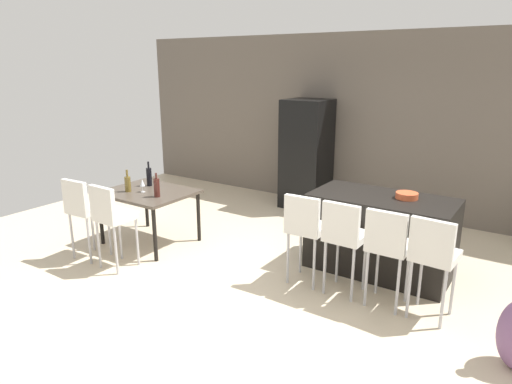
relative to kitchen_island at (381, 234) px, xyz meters
The scene contains 16 objects.
ground_plane 1.17m from the kitchen_island, 134.24° to the right, with size 10.00×10.00×0.00m, color beige.
back_wall 2.54m from the kitchen_island, 108.75° to the left, with size 10.00×0.12×2.90m, color #665B51.
kitchen_island is the anchor object (origin of this frame).
bar_chair_left 1.02m from the kitchen_island, 125.89° to the right, with size 0.42×0.42×1.05m.
bar_chair_middle 0.85m from the kitchen_island, 99.20° to the right, with size 0.41×0.41×1.05m.
bar_chair_right 0.90m from the kitchen_island, 67.47° to the right, with size 0.40×0.40×1.05m.
bar_chair_far 1.14m from the kitchen_island, 46.46° to the right, with size 0.43×0.43×1.05m.
dining_table 3.08m from the kitchen_island, 162.90° to the right, with size 1.16×0.95×0.74m.
dining_chair_near 3.64m from the kitchen_island, 151.43° to the right, with size 0.42×0.42×1.05m.
dining_chair_far 3.20m from the kitchen_island, 146.97° to the right, with size 0.41×0.41×1.05m.
wine_bottle_corner 2.86m from the kitchen_island, 158.56° to the right, with size 0.08×0.08×0.32m.
wine_bottle_inner 3.34m from the kitchen_island, 161.15° to the right, with size 0.08×0.08×0.30m.
wine_bottle_end 3.23m from the kitchen_island, 167.42° to the right, with size 0.07×0.07×0.35m.
wine_glass_left 3.14m from the kitchen_island, 161.74° to the right, with size 0.07×0.07×0.17m.
refrigerator 2.66m from the kitchen_island, 137.49° to the left, with size 0.72×0.68×1.84m, color black.
fruit_bowl 0.56m from the kitchen_island, 17.40° to the left, with size 0.25×0.25×0.07m, color #C6512D.
Camera 1 is at (2.31, -4.21, 2.40)m, focal length 31.66 mm.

